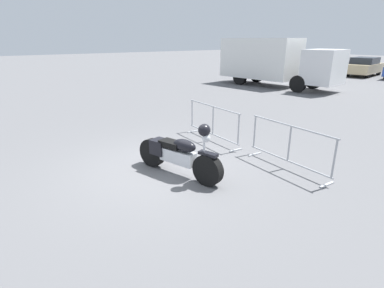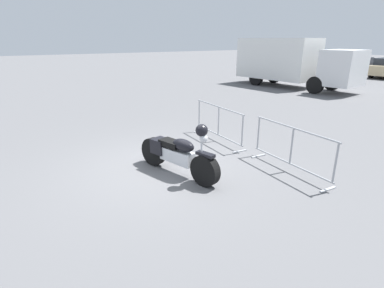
% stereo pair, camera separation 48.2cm
% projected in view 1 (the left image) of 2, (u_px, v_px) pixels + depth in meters
% --- Properties ---
extents(ground_plane, '(120.00, 120.00, 0.00)m').
position_uv_depth(ground_plane, '(161.00, 169.00, 7.13)').
color(ground_plane, '#5B5B5E').
extents(motorcycle, '(2.31, 0.72, 1.32)m').
position_uv_depth(motorcycle, '(178.00, 154.00, 6.66)').
color(motorcycle, black).
rests_on(motorcycle, ground).
extents(crowd_barrier_near, '(2.36, 0.62, 1.07)m').
position_uv_depth(crowd_barrier_near, '(213.00, 123.00, 8.94)').
color(crowd_barrier_near, '#9EA0A5').
rests_on(crowd_barrier_near, ground).
extents(crowd_barrier_far, '(2.36, 0.62, 1.07)m').
position_uv_depth(crowd_barrier_far, '(289.00, 146.00, 6.97)').
color(crowd_barrier_far, '#9EA0A5').
rests_on(crowd_barrier_far, ground).
extents(box_truck, '(7.86, 2.87, 2.98)m').
position_uv_depth(box_truck, '(272.00, 60.00, 19.15)').
color(box_truck, white).
rests_on(box_truck, ground).
extents(parked_car_yellow, '(2.25, 4.50, 1.47)m').
position_uv_depth(parked_car_yellow, '(307.00, 63.00, 28.99)').
color(parked_car_yellow, yellow).
rests_on(parked_car_yellow, ground).
extents(parked_car_black, '(2.18, 4.37, 1.43)m').
position_uv_depth(parked_car_black, '(336.00, 65.00, 27.12)').
color(parked_car_black, black).
rests_on(parked_car_black, ground).
extents(parked_car_tan, '(2.31, 4.62, 1.51)m').
position_uv_depth(parked_car_tan, '(364.00, 67.00, 24.82)').
color(parked_car_tan, tan).
rests_on(parked_car_tan, ground).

